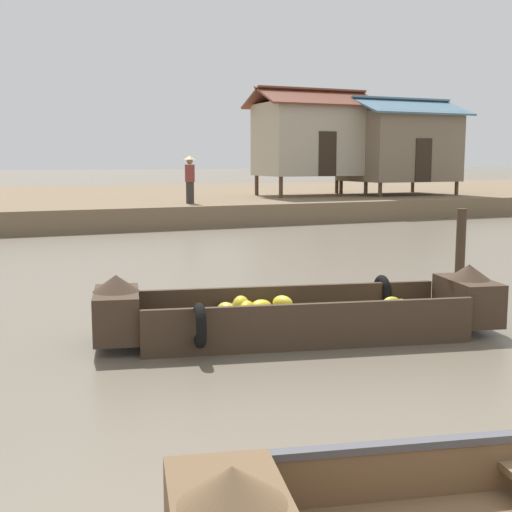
{
  "coord_description": "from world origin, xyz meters",
  "views": [
    {
      "loc": [
        -3.45,
        -2.52,
        2.24
      ],
      "look_at": [
        0.79,
        7.21,
        0.74
      ],
      "focal_mm": 47.82,
      "sensor_mm": 36.0,
      "label": 1
    }
  ],
  "objects": [
    {
      "name": "ground_plane",
      "position": [
        0.0,
        10.0,
        0.0
      ],
      "size": [
        300.0,
        300.0,
        0.0
      ],
      "primitive_type": "plane",
      "color": "#665B4C"
    },
    {
      "name": "riverbank_strip",
      "position": [
        0.0,
        28.62,
        0.37
      ],
      "size": [
        160.0,
        20.0,
        0.74
      ],
      "primitive_type": "cube",
      "color": "#756047",
      "rests_on": "ground"
    },
    {
      "name": "banana_boat",
      "position": [
        0.45,
        5.0,
        0.3
      ],
      "size": [
        5.21,
        2.19,
        0.88
      ],
      "color": "#3D2D21",
      "rests_on": "ground"
    },
    {
      "name": "stilt_house_left",
      "position": [
        10.36,
        23.31,
        3.14
      ],
      "size": [
        5.08,
        3.31,
        4.49
      ],
      "color": "#4C3826",
      "rests_on": "riverbank_strip"
    },
    {
      "name": "stilt_house_mid_left",
      "position": [
        14.31,
        22.59,
        2.86
      ],
      "size": [
        5.0,
        4.01,
        4.17
      ],
      "color": "#4C3826",
      "rests_on": "riverbank_strip"
    },
    {
      "name": "vendor_person",
      "position": [
        3.97,
        20.26,
        1.66
      ],
      "size": [
        0.44,
        0.44,
        1.66
      ],
      "color": "#332D28",
      "rests_on": "riverbank_strip"
    },
    {
      "name": "mooring_post",
      "position": [
        3.26,
        5.36,
        0.77
      ],
      "size": [
        0.14,
        0.14,
        1.54
      ],
      "primitive_type": "cylinder",
      "color": "#423323",
      "rests_on": "ground"
    }
  ]
}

